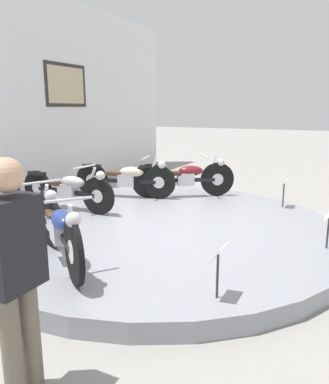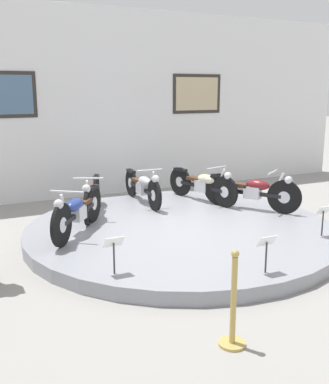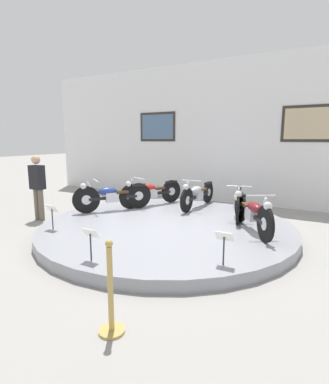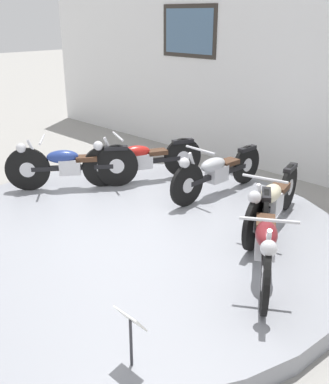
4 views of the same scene
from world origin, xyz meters
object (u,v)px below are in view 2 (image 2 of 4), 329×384
(info_placard_front_right, at_px, (323,214))
(stanchion_post_left_of_entry, at_px, (233,314))
(motorcycle_red, at_px, (92,195))
(motorcycle_maroon, at_px, (253,190))
(motorcycle_silver, at_px, (143,186))
(info_placard_front_centre, at_px, (267,246))
(motorcycle_blue, at_px, (78,210))
(info_placard_front_left, at_px, (114,247))
(motorcycle_cream, at_px, (203,184))

(info_placard_front_right, distance_m, stanchion_post_left_of_entry, 3.45)
(motorcycle_red, distance_m, motorcycle_maroon, 3.14)
(motorcycle_silver, distance_m, info_placard_front_right, 3.71)
(motorcycle_red, distance_m, stanchion_post_left_of_entry, 4.63)
(info_placard_front_right, bearing_deg, info_placard_front_centre, -155.38)
(motorcycle_blue, distance_m, info_placard_front_left, 1.85)
(info_placard_front_right, bearing_deg, motorcycle_cream, 101.48)
(motorcycle_blue, relative_size, motorcycle_silver, 0.83)
(motorcycle_silver, bearing_deg, info_placard_front_right, -61.14)
(motorcycle_red, bearing_deg, stanchion_post_left_of_entry, -89.28)
(stanchion_post_left_of_entry, bearing_deg, motorcycle_red, 90.72)
(motorcycle_silver, bearing_deg, motorcycle_red, -161.64)
(motorcycle_maroon, bearing_deg, info_placard_front_left, -152.51)
(motorcycle_cream, bearing_deg, info_placard_front_centre, -108.31)
(stanchion_post_left_of_entry, bearing_deg, motorcycle_maroon, 51.13)
(info_placard_front_right, bearing_deg, stanchion_post_left_of_entry, -148.94)
(motorcycle_maroon, height_order, info_placard_front_right, motorcycle_maroon)
(motorcycle_blue, bearing_deg, motorcycle_red, 61.35)
(motorcycle_maroon, relative_size, info_placard_front_left, 3.33)
(motorcycle_red, bearing_deg, motorcycle_blue, -118.65)
(motorcycle_red, bearing_deg, motorcycle_cream, -0.06)
(motorcycle_red, relative_size, info_placard_front_left, 3.61)
(info_placard_front_centre, bearing_deg, motorcycle_cream, 71.69)
(motorcycle_silver, xyz_separation_m, info_placard_front_left, (-1.79, -3.25, -0.01))
(motorcycle_cream, xyz_separation_m, info_placard_front_left, (-3.00, -2.84, -0.02))
(motorcycle_cream, relative_size, info_placard_front_right, 3.79)
(motorcycle_silver, xyz_separation_m, stanchion_post_left_of_entry, (-1.16, -5.02, -0.24))
(motorcycle_cream, relative_size, info_placard_front_left, 3.79)
(info_placard_front_centre, height_order, stanchion_post_left_of_entry, stanchion_post_left_of_entry)
(motorcycle_cream, bearing_deg, motorcycle_red, 179.94)
(motorcycle_maroon, xyz_separation_m, info_placard_front_right, (0.03, -1.85, -0.03))
(info_placard_front_centre, bearing_deg, motorcycle_silver, 90.02)
(info_placard_front_centre, bearing_deg, motorcycle_red, 108.39)
(motorcycle_cream, height_order, info_placard_front_centre, motorcycle_cream)
(motorcycle_red, height_order, motorcycle_cream, motorcycle_red)
(info_placard_front_centre, bearing_deg, info_placard_front_left, 155.38)
(motorcycle_blue, distance_m, info_placard_front_right, 4.00)
(motorcycle_cream, bearing_deg, info_placard_front_right, -78.52)
(motorcycle_red, xyz_separation_m, motorcycle_maroon, (2.98, -1.00, 0.01))
(motorcycle_blue, bearing_deg, info_placard_front_centre, -56.57)
(motorcycle_red, height_order, motorcycle_silver, motorcycle_red)
(motorcycle_maroon, distance_m, info_placard_front_centre, 3.19)
(motorcycle_cream, relative_size, stanchion_post_left_of_entry, 1.90)
(motorcycle_blue, bearing_deg, motorcycle_silver, 38.47)
(motorcycle_red, relative_size, info_placard_front_right, 3.61)
(motorcycle_blue, xyz_separation_m, info_placard_front_centre, (1.76, -2.67, -0.03))
(motorcycle_blue, xyz_separation_m, motorcycle_maroon, (3.52, -0.00, -0.01))
(motorcycle_maroon, height_order, stanchion_post_left_of_entry, stanchion_post_left_of_entry)
(motorcycle_silver, bearing_deg, info_placard_front_left, -118.82)
(motorcycle_blue, distance_m, motorcycle_red, 1.13)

